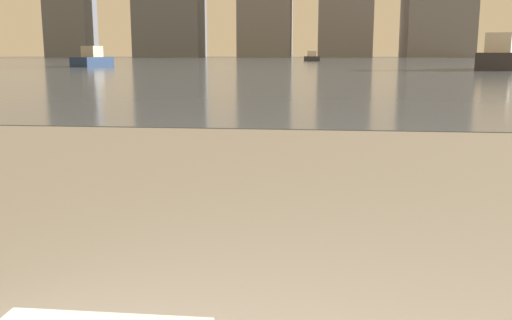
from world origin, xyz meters
The scene contains 4 objects.
harbor_water centered at (0.00, 62.00, 0.01)m, with size 180.00×110.00×0.01m.
harbor_boat_1 centered at (9.76, 32.44, 0.69)m, with size 3.49×5.45×1.93m.
harbor_boat_2 centered at (-0.61, 63.13, 0.39)m, with size 1.78×3.05×1.08m.
harbor_boat_4 centered at (-14.48, 36.47, 0.48)m, with size 1.66×3.66×1.33m.
Camera 1 is at (0.24, 0.19, 0.92)m, focal length 40.00 mm.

